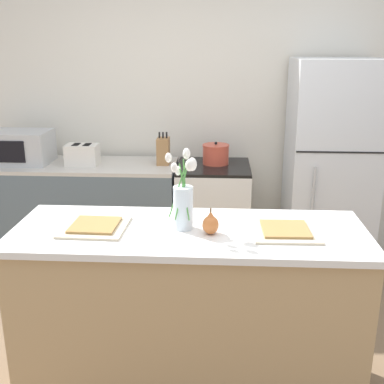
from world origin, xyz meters
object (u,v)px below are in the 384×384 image
at_px(toaster, 82,155).
at_px(cooking_pot, 216,154).
at_px(microwave, 21,147).
at_px(knife_block, 163,151).
at_px(refrigerator, 330,169).
at_px(flower_vase, 183,200).
at_px(pear_figurine, 211,224).
at_px(plate_setting_left, 95,226).
at_px(plate_setting_right, 285,230).
at_px(stove_range, 213,216).

xyz_separation_m(toaster, cooking_pot, (1.10, 0.09, -0.00)).
bearing_deg(microwave, knife_block, 1.22).
xyz_separation_m(refrigerator, toaster, (-2.04, -0.04, 0.10)).
distance_m(flower_vase, knife_block, 1.64).
bearing_deg(knife_block, pear_figurine, -75.65).
bearing_deg(refrigerator, plate_setting_left, -133.50).
distance_m(plate_setting_left, microwave, 1.91).
distance_m(flower_vase, plate_setting_left, 0.47).
bearing_deg(flower_vase, plate_setting_left, -177.00).
xyz_separation_m(pear_figurine, plate_setting_right, (0.37, 0.04, -0.04)).
bearing_deg(plate_setting_left, flower_vase, 3.00).
bearing_deg(cooking_pot, microwave, -177.90).
relative_size(plate_setting_left, plate_setting_right, 1.00).
xyz_separation_m(stove_range, toaster, (-1.09, -0.04, 0.53)).
distance_m(cooking_pot, microwave, 1.63).
bearing_deg(plate_setting_right, toaster, 132.96).
bearing_deg(plate_setting_right, flower_vase, 177.35).
relative_size(plate_setting_left, toaster, 1.17).
distance_m(pear_figurine, knife_block, 1.73).
relative_size(pear_figurine, cooking_pot, 0.60).
xyz_separation_m(flower_vase, toaster, (-0.96, 1.55, -0.14)).
relative_size(toaster, knife_block, 1.04).
bearing_deg(toaster, plate_setting_left, -72.18).
bearing_deg(plate_setting_left, toaster, 107.82).
bearing_deg(plate_setting_left, pear_figurine, -3.92).
height_order(stove_range, pear_figurine, pear_figurine).
height_order(refrigerator, toaster, refrigerator).
bearing_deg(refrigerator, pear_figurine, -119.64).
xyz_separation_m(refrigerator, pear_figurine, (-0.94, -1.65, 0.14)).
bearing_deg(flower_vase, pear_figurine, -24.76).
height_order(plate_setting_left, knife_block, knife_block).
bearing_deg(pear_figurine, knife_block, 104.35).
bearing_deg(knife_block, toaster, -174.83).
xyz_separation_m(toaster, microwave, (-0.53, 0.03, 0.05)).
distance_m(microwave, knife_block, 1.19).
height_order(stove_range, plate_setting_left, plate_setting_left).
bearing_deg(refrigerator, microwave, -179.97).
height_order(pear_figurine, microwave, microwave).
height_order(toaster, cooking_pot, cooking_pot).
relative_size(refrigerator, flower_vase, 4.29).
bearing_deg(pear_figurine, refrigerator, 60.36).
height_order(cooking_pot, knife_block, knife_block).
bearing_deg(microwave, flower_vase, -46.93).
bearing_deg(stove_range, flower_vase, -94.66).
bearing_deg(refrigerator, cooking_pot, 176.42).
relative_size(refrigerator, plate_setting_right, 5.33).
distance_m(refrigerator, cooking_pot, 0.94).
xyz_separation_m(refrigerator, plate_setting_left, (-1.53, -1.61, 0.09)).
distance_m(flower_vase, toaster, 1.83).
xyz_separation_m(stove_range, refrigerator, (0.95, 0.00, 0.43)).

